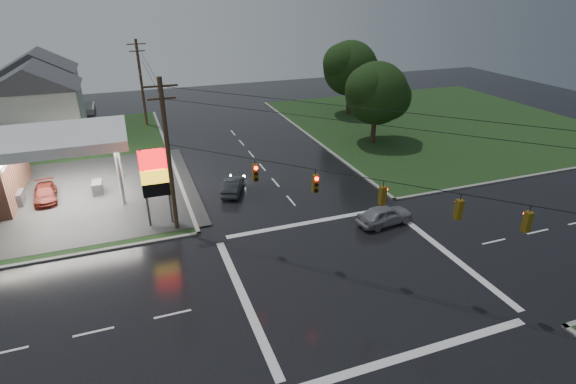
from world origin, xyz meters
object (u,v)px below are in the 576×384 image
object	(u,v)px
utility_pole_n	(141,82)
car_crossing	(385,215)
utility_pole_nw	(168,155)
house_near	(37,102)
car_north	(233,186)
car_pump	(45,194)
pylon_sign	(155,175)
house_far	(41,82)
tree_ne_near	(378,93)
tree_ne_far	(351,68)

from	to	relation	value
utility_pole_n	car_crossing	distance (m)	36.50
utility_pole_nw	car_crossing	xyz separation A→B (m)	(14.68, -4.58, -4.98)
house_near	car_north	size ratio (longest dim) A/B	2.76
utility_pole_n	utility_pole_nw	bearing A→B (deg)	-90.00
car_north	car_pump	size ratio (longest dim) A/B	0.95
pylon_sign	house_far	distance (m)	39.21
house_far	tree_ne_near	xyz separation A→B (m)	(36.09, -26.01, 1.16)
house_near	tree_ne_far	xyz separation A→B (m)	(38.10, -2.01, 1.77)
tree_ne_near	car_north	xyz separation A→B (m)	(-18.25, -7.77, -4.90)
tree_ne_far	house_far	bearing A→B (deg)	160.29
house_near	tree_ne_near	bearing A→B (deg)	-21.76
tree_ne_near	tree_ne_far	distance (m)	12.39
pylon_sign	utility_pole_nw	bearing A→B (deg)	-45.00
utility_pole_n	car_pump	world-z (taller)	utility_pole_n
pylon_sign	house_near	world-z (taller)	house_near
house_far	house_near	bearing A→B (deg)	-85.24
house_near	car_north	bearing A→B (deg)	-52.29
utility_pole_nw	tree_ne_far	bearing A→B (deg)	42.59
utility_pole_nw	car_pump	bearing A→B (deg)	138.13
pylon_sign	car_crossing	size ratio (longest dim) A/B	1.39
house_near	car_pump	size ratio (longest dim) A/B	2.62
house_near	car_north	distance (m)	27.79
tree_ne_near	utility_pole_nw	bearing A→B (deg)	-152.14
pylon_sign	house_far	world-z (taller)	house_far
tree_ne_near	house_far	bearing A→B (deg)	144.23
tree_ne_far	utility_pole_nw	bearing A→B (deg)	-137.41
tree_ne_near	car_pump	world-z (taller)	tree_ne_near
car_crossing	car_north	bearing A→B (deg)	38.66
utility_pole_n	house_near	size ratio (longest dim) A/B	0.95
tree_ne_far	car_pump	bearing A→B (deg)	-156.18
utility_pole_n	tree_ne_far	size ratio (longest dim) A/B	1.07
utility_pole_nw	car_pump	size ratio (longest dim) A/B	2.61
pylon_sign	house_near	bearing A→B (deg)	112.28
pylon_sign	car_north	size ratio (longest dim) A/B	1.50
pylon_sign	utility_pole_nw	size ratio (longest dim) A/B	0.55
pylon_sign	house_far	xyz separation A→B (m)	(-11.45, 37.50, 0.39)
utility_pole_nw	tree_ne_far	distance (m)	36.20
utility_pole_n	car_crossing	world-z (taller)	utility_pole_n
utility_pole_nw	car_north	bearing A→B (deg)	41.20
house_near	tree_ne_far	bearing A→B (deg)	-3.01
pylon_sign	car_crossing	xyz separation A→B (m)	(15.68, -5.58, -3.27)
pylon_sign	car_crossing	bearing A→B (deg)	-19.58
house_near	utility_pole_nw	bearing A→B (deg)	-66.63
house_far	car_crossing	xyz separation A→B (m)	(27.14, -43.08, -3.67)
car_north	car_crossing	size ratio (longest dim) A/B	0.93
utility_pole_n	car_pump	size ratio (longest dim) A/B	2.49
house_near	car_crossing	xyz separation A→B (m)	(26.14, -31.08, -3.67)
pylon_sign	car_pump	bearing A→B (deg)	138.52
utility_pole_nw	tree_ne_near	size ratio (longest dim) A/B	1.22
utility_pole_n	car_crossing	xyz separation A→B (m)	(14.68, -33.08, -4.73)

